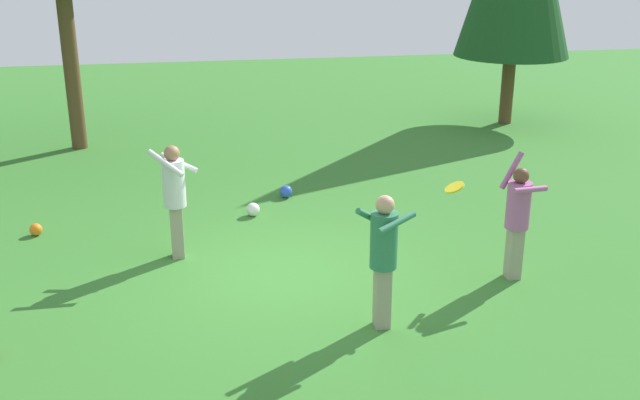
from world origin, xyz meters
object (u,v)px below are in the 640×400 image
at_px(ball_white, 253,209).
at_px(ball_blue, 286,192).
at_px(person_bystander, 174,192).
at_px(ball_orange, 36,230).
at_px(frisbee, 455,187).
at_px(person_catcher, 384,250).
at_px(person_thrower, 518,213).

xyz_separation_m(ball_white, ball_blue, (0.71, 0.87, -0.00)).
bearing_deg(person_bystander, ball_orange, 178.58).
bearing_deg(frisbee, person_bystander, 152.06).
bearing_deg(person_catcher, person_bystander, 101.01).
bearing_deg(ball_white, person_thrower, -42.71).
bearing_deg(ball_orange, frisbee, -28.49).
xyz_separation_m(frisbee, ball_blue, (-1.67, 4.40, -1.44)).
bearing_deg(person_thrower, person_catcher, 8.49).
xyz_separation_m(person_thrower, ball_white, (-3.46, 3.20, -0.87)).
bearing_deg(ball_blue, person_catcher, -84.20).
xyz_separation_m(person_bystander, ball_orange, (-2.32, 1.30, -0.96)).
relative_size(frisbee, ball_blue, 1.16).
relative_size(person_catcher, ball_blue, 7.37).
relative_size(person_thrower, person_catcher, 1.04).
distance_m(ball_white, ball_orange, 3.64).
bearing_deg(person_thrower, person_bystander, -35.59).
height_order(ball_white, ball_blue, ball_white).
relative_size(person_thrower, ball_blue, 7.69).
distance_m(person_thrower, ball_blue, 4.99).
height_order(ball_white, ball_orange, ball_white).
relative_size(ball_white, ball_orange, 1.16).
bearing_deg(person_bystander, person_catcher, -18.65).
bearing_deg(frisbee, person_catcher, -147.61).
xyz_separation_m(ball_white, ball_orange, (-3.63, -0.27, -0.02)).
bearing_deg(person_bystander, person_thrower, 9.15).
bearing_deg(person_bystander, frisbee, 0.00).
relative_size(person_catcher, person_bystander, 0.99).
distance_m(person_catcher, ball_orange, 6.35).
bearing_deg(ball_orange, ball_white, 4.26).
relative_size(ball_blue, ball_orange, 1.16).
distance_m(frisbee, ball_orange, 6.98).
bearing_deg(frisbee, person_thrower, 16.79).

